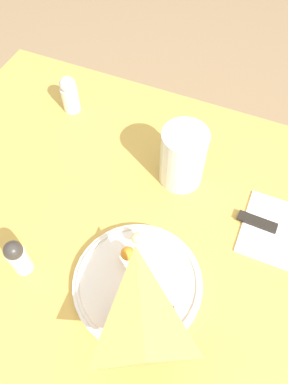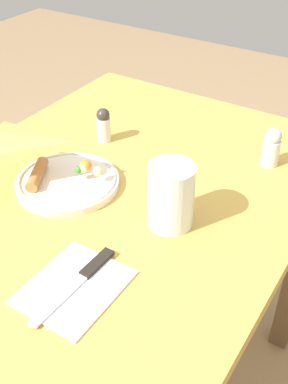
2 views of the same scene
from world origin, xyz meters
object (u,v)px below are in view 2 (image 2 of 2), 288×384
Objects in this scene: plate_pizza at (69,180)px; butter_knife at (78,281)px; napkin_folded at (74,287)px; salt_shaker at (272,147)px; pepper_shaker at (104,125)px; milk_glass at (171,198)px; dining_table at (97,253)px.

plate_pizza is 1.14× the size of butter_knife.
napkin_folded is 1.87× the size of salt_shaker.
plate_pizza is 2.66× the size of pepper_shaker.
napkin_folded is at bearing -11.95° from milk_glass.
dining_table is 12.85× the size of salt_shaker.
butter_knife is 0.52m from salt_shaker.
napkin_folded is 1.98× the size of pepper_shaker.
milk_glass is 0.33m from pepper_shaker.
salt_shaker is at bearing 145.13° from dining_table.
napkin_folded is 0.01m from butter_knife.
salt_shaker is at bearing 163.83° from milk_glass.
butter_knife is 2.33× the size of pepper_shaker.
milk_glass is at bearing 92.16° from plate_pizza.
plate_pizza is 1.34× the size of napkin_folded.
dining_table is at bearing -74.11° from milk_glass.
napkin_folded is at bearing -14.35° from salt_shaker.
milk_glass is 1.50× the size of pepper_shaker.
napkin_folded is at bearing 0.00° from butter_knife.
dining_table is at bearing 31.46° from pepper_shaker.
plate_pizza is at bearing 14.72° from pepper_shaker.
pepper_shaker reaches higher than butter_knife.
dining_table is 5.12× the size of plate_pizza.
plate_pizza reaches higher than butter_knife.
milk_glass is (-0.04, 0.15, 0.17)m from dining_table.
butter_knife is (0.17, 0.10, 0.12)m from dining_table.
salt_shaker is 0.38m from pepper_shaker.
milk_glass reaches higher than pepper_shaker.
dining_table is 0.23m from milk_glass.
milk_glass is (-0.01, 0.23, 0.04)m from plate_pizza.
milk_glass reaches higher than dining_table.
plate_pizza is at bearing -136.18° from butter_knife.
plate_pizza is at bearing -139.03° from napkin_folded.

